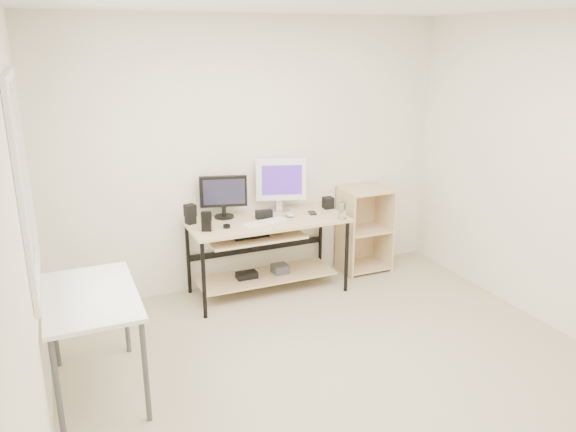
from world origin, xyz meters
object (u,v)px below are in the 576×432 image
Objects in this scene: white_imac at (281,181)px; desk at (265,240)px; shelf_unit at (363,228)px; black_monitor at (223,194)px; audio_controller at (207,222)px; side_table at (91,305)px.

desk is at bearing -124.19° from white_imac.
shelf_unit reaches higher than desk.
black_monitor is 0.43m from audio_controller.
white_imac is (-0.92, 0.04, 0.60)m from shelf_unit.
audio_controller is (-1.76, -0.27, 0.38)m from shelf_unit.
white_imac is (1.91, 1.26, 0.38)m from side_table.
white_imac reaches higher than desk.
white_imac reaches higher than side_table.
desk is at bearing 34.94° from audio_controller.
shelf_unit is at bearing 33.05° from audio_controller.
audio_controller is (-0.84, -0.31, -0.22)m from white_imac.
black_monitor is 2.54× the size of audio_controller.
white_imac is 3.00× the size of audio_controller.
black_monitor is 0.85× the size of white_imac.
side_table is 1.44m from audio_controller.
shelf_unit is 1.10m from white_imac.
black_monitor is at bearing -162.76° from white_imac.
black_monitor is 0.59m from white_imac.
desk is 1.67× the size of shelf_unit.
audio_controller is (-0.59, -0.11, 0.30)m from desk.
white_imac is at bearing 13.75° from black_monitor.
shelf_unit is 1.72× the size of white_imac.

